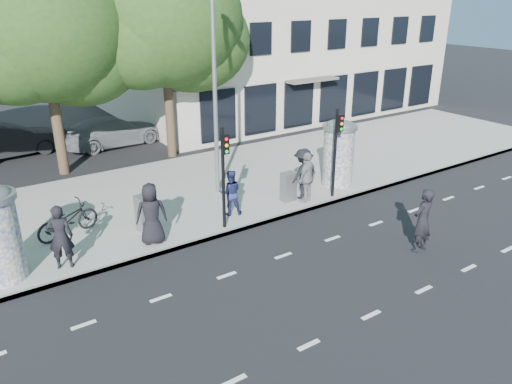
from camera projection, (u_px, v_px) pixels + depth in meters
ground at (313, 276)px, 14.01m from camera, size 120.00×120.00×0.00m
sidewalk at (190, 191)px, 19.73m from camera, size 40.00×8.00×0.15m
curb at (245, 228)px, 16.70m from camera, size 40.00×0.10×0.16m
lane_dash_near at (371, 315)px, 12.32m from camera, size 32.00×0.12×0.01m
lane_dash_far at (283, 256)px, 15.08m from camera, size 32.00×0.12×0.01m
ad_column_right at (338, 151)px, 19.74m from camera, size 1.36×1.36×2.65m
traffic_pole_near at (224, 168)px, 15.77m from camera, size 0.22×0.31×3.40m
traffic_pole_far at (336, 144)px, 18.27m from camera, size 0.22×0.31×3.40m
street_lamp at (215, 71)px, 17.72m from camera, size 0.25×0.93×8.00m
tree_near_left at (43, 29)px, 19.65m from camera, size 6.80×6.80×8.97m
tree_center at (164, 19)px, 21.86m from camera, size 7.00×7.00×9.30m
building at (261, 14)px, 33.35m from camera, size 20.30×15.85×12.00m
ped_a at (151, 214)px, 15.18m from camera, size 1.10×0.88×1.96m
ped_b at (60, 237)px, 13.83m from camera, size 0.80×0.65×1.90m
ped_c at (230, 193)px, 17.24m from camera, size 0.97×0.88×1.63m
ped_d at (303, 174)px, 18.56m from camera, size 1.34×0.89×1.94m
ped_e at (307, 177)px, 18.24m from camera, size 1.28×1.01×1.91m
man_road at (423, 220)px, 15.02m from camera, size 0.78×0.54×2.04m
bicycle at (68, 220)px, 15.80m from camera, size 1.28×2.21×1.10m
cabinet_left at (146, 213)px, 16.18m from camera, size 0.65×0.52×1.22m
cabinet_right at (288, 187)px, 18.47m from camera, size 0.54×0.40×1.10m
car_mid at (9, 141)px, 23.83m from camera, size 2.08×4.92×1.58m
car_right at (112, 131)px, 25.57m from camera, size 2.59×5.34×1.50m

